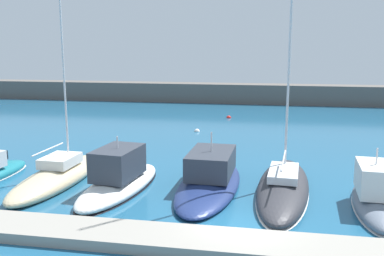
{
  "coord_description": "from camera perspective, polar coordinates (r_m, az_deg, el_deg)",
  "views": [
    {
      "loc": [
        1.0,
        -16.68,
        7.49
      ],
      "look_at": [
        -2.87,
        4.58,
        3.34
      ],
      "focal_mm": 40.18,
      "sensor_mm": 36.0,
      "label": 1
    }
  ],
  "objects": [
    {
      "name": "dock_pier",
      "position": [
        16.6,
        6.03,
        -15.17
      ],
      "size": [
        34.61,
        2.16,
        0.44
      ],
      "primitive_type": "cube",
      "color": "gray",
      "rests_on": "ground_plane"
    },
    {
      "name": "motorboat_slate_sixth",
      "position": [
        21.93,
        23.01,
        -8.33
      ],
      "size": [
        2.32,
        6.68,
        3.16
      ],
      "rotation": [
        0.0,
        0.0,
        1.5
      ],
      "color": "slate",
      "rests_on": "ground_plane"
    },
    {
      "name": "breakwater_seawall",
      "position": [
        57.62,
        9.28,
        4.51
      ],
      "size": [
        108.0,
        3.18,
        2.52
      ],
      "primitive_type": "cube",
      "color": "#5B5651",
      "rests_on": "ground_plane"
    },
    {
      "name": "ground_plane",
      "position": [
        18.31,
        6.46,
        -13.35
      ],
      "size": [
        120.0,
        120.0,
        0.0
      ],
      "primitive_type": "plane",
      "color": "#1E567A"
    },
    {
      "name": "mooring_buoy_white",
      "position": [
        38.09,
        0.67,
        -0.48
      ],
      "size": [
        0.51,
        0.51,
        0.51
      ],
      "primitive_type": "sphere",
      "color": "white",
      "rests_on": "ground_plane"
    },
    {
      "name": "motorboat_white_third",
      "position": [
        23.07,
        -9.6,
        -6.63
      ],
      "size": [
        3.46,
        8.27,
        3.19
      ],
      "rotation": [
        0.0,
        0.0,
        1.45
      ],
      "color": "white",
      "rests_on": "ground_plane"
    },
    {
      "name": "sailboat_sand_second",
      "position": [
        25.12,
        -17.35,
        -6.03
      ],
      "size": [
        2.84,
        9.16,
        14.62
      ],
      "rotation": [
        0.0,
        0.0,
        1.54
      ],
      "color": "beige",
      "rests_on": "ground_plane"
    },
    {
      "name": "motorboat_navy_fourth",
      "position": [
        23.18,
        2.4,
        -6.63
      ],
      "size": [
        3.4,
        9.59,
        3.25
      ],
      "rotation": [
        0.0,
        0.0,
        1.54
      ],
      "color": "navy",
      "rests_on": "ground_plane"
    },
    {
      "name": "sailboat_charcoal_fifth",
      "position": [
        23.01,
        12.01,
        -7.56
      ],
      "size": [
        3.41,
        10.56,
        19.39
      ],
      "rotation": [
        0.0,
        0.0,
        1.49
      ],
      "color": "#2D2D33",
      "rests_on": "ground_plane"
    },
    {
      "name": "mooring_buoy_red",
      "position": [
        45.47,
        4.9,
        1.34
      ],
      "size": [
        0.51,
        0.51,
        0.51
      ],
      "primitive_type": "sphere",
      "color": "red",
      "rests_on": "ground_plane"
    }
  ]
}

